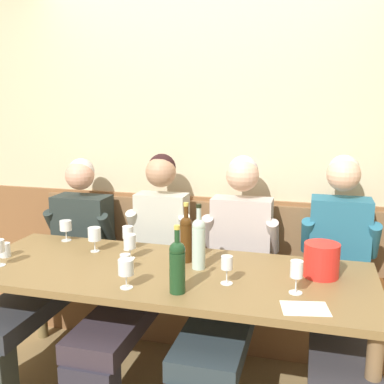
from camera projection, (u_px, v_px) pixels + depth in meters
name	position (u px, v px, depth m)	size (l,w,h in m)	color
room_wall_back	(208.00, 137.00, 3.31)	(6.80, 0.08, 2.80)	beige
wood_wainscot_panel	(205.00, 259.00, 3.44)	(6.80, 0.03, 0.97)	brown
wall_bench	(198.00, 296.00, 3.29)	(2.55, 0.42, 0.94)	brown
dining_table	(166.00, 283.00, 2.53)	(2.25, 0.85, 0.74)	brown
person_center_right_seat	(58.00, 258.00, 3.09)	(0.52, 1.31, 1.25)	#2F3530
person_center_left_seat	(144.00, 264.00, 2.92)	(0.47, 1.30, 1.30)	#282732
person_right_seat	(231.00, 272.00, 2.78)	(0.51, 1.31, 1.31)	#293738
person_left_seat	(340.00, 279.00, 2.63)	(0.48, 1.30, 1.33)	#2F2640
ice_bucket	(322.00, 260.00, 2.41)	(0.19, 0.19, 0.18)	red
wine_bottle_green_tall	(186.00, 237.00, 2.62)	(0.07, 0.07, 0.35)	#45280E
wine_bottle_clear_water	(199.00, 242.00, 2.51)	(0.08, 0.08, 0.37)	#AECABD
wine_bottle_amber_mid	(177.00, 265.00, 2.20)	(0.08, 0.08, 0.34)	#193D1E
wine_glass_right_end	(297.00, 270.00, 2.19)	(0.07, 0.07, 0.16)	silver
wine_glass_center_rear	(130.00, 243.00, 2.68)	(0.07, 0.07, 0.15)	silver
wine_glass_mid_right	(227.00, 264.00, 2.31)	(0.06, 0.06, 0.15)	silver
wine_glass_by_bottle	(94.00, 235.00, 2.81)	(0.08, 0.08, 0.15)	silver
wine_glass_mid_left	(128.00, 234.00, 2.84)	(0.07, 0.07, 0.15)	silver
wine_glass_center_front	(126.00, 268.00, 2.26)	(0.08, 0.08, 0.15)	silver
wine_glass_left_end	(66.00, 227.00, 3.03)	(0.08, 0.08, 0.14)	silver
water_tumbler_left	(125.00, 262.00, 2.51)	(0.06, 0.06, 0.09)	silver
water_tumbler_right	(5.00, 250.00, 2.73)	(0.07, 0.07, 0.08)	silver
tasting_sheet_left_guest	(305.00, 308.00, 2.05)	(0.21, 0.15, 0.00)	white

